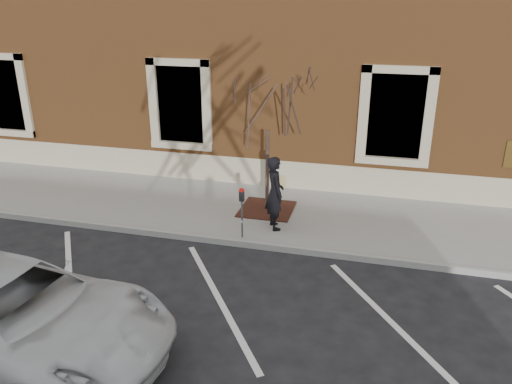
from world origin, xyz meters
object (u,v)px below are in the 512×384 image
(parking_meter, at_px, (242,204))
(white_truck, at_px, (9,314))
(sapling, at_px, (268,107))
(man, at_px, (275,193))

(parking_meter, bearing_deg, white_truck, -99.72)
(sapling, height_order, white_truck, sapling)
(parking_meter, bearing_deg, sapling, 102.08)
(sapling, distance_m, white_truck, 7.10)
(parking_meter, xyz_separation_m, sapling, (0.19, 1.68, 1.87))
(man, bearing_deg, sapling, -6.04)
(sapling, bearing_deg, man, -67.06)
(man, relative_size, white_truck, 0.34)
(man, xyz_separation_m, sapling, (-0.42, 0.99, 1.80))
(man, distance_m, white_truck, 6.08)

